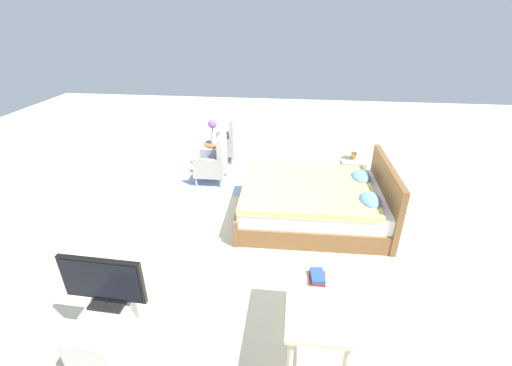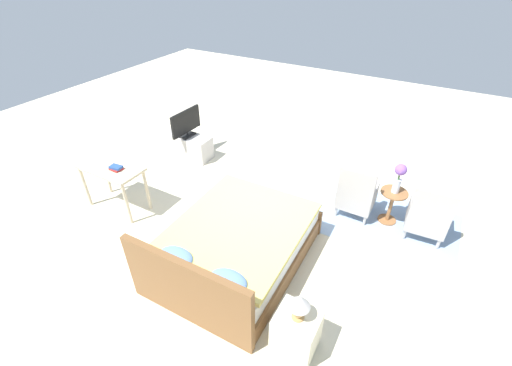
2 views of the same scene
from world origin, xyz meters
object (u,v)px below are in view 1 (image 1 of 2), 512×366
armchair_by_window_right (214,163)px  vanity_desk (316,301)px  flower_vase (213,129)px  table_lamp (355,148)px  nightstand (352,173)px  bed (315,202)px  tv_stand (114,321)px  side_table (214,153)px  tv_flatscreen (103,282)px  book_stack (317,277)px  armchair_by_window_left (225,143)px

armchair_by_window_right → vanity_desk: size_ratio=0.88×
flower_vase → table_lamp: size_ratio=1.45×
nightstand → table_lamp: table_lamp is taller
bed → tv_stand: (2.39, -2.01, -0.07)m
side_table → vanity_desk: bearing=24.7°
tv_flatscreen → vanity_desk: size_ratio=0.75×
flower_vase → table_lamp: bearing=81.0°
side_table → table_lamp: size_ratio=1.70×
table_lamp → tv_stand: bearing=-37.1°
flower_vase → vanity_desk: bearing=24.7°
table_lamp → vanity_desk: bearing=-12.9°
nightstand → tv_stand: bearing=-37.1°
table_lamp → book_stack: 3.48m
tv_stand → book_stack: bearing=96.1°
flower_vase → nightstand: bearing=81.0°
armchair_by_window_left → armchair_by_window_right: size_ratio=1.00×
tv_flatscreen → table_lamp: bearing=142.9°
armchair_by_window_right → table_lamp: bearing=92.3°
side_table → flower_vase: 0.50m
tv_stand → armchair_by_window_right: bearing=176.8°
tv_flatscreen → side_table: bearing=178.8°
tv_flatscreen → vanity_desk: (-0.06, 1.90, -0.08)m
tv_flatscreen → armchair_by_window_right: bearing=176.8°
armchair_by_window_left → tv_flatscreen: tv_flatscreen is taller
side_table → nightstand: bearing=81.0°
armchair_by_window_right → flower_vase: size_ratio=1.93×
armchair_by_window_right → tv_stand: bearing=-3.2°
tv_stand → vanity_desk: vanity_desk is taller
armchair_by_window_left → nightstand: 2.69m
flower_vase → nightstand: flower_vase is taller
armchair_by_window_left → flower_vase: size_ratio=1.93×
armchair_by_window_left → book_stack: (4.32, 1.71, 0.42)m
armchair_by_window_right → tv_flatscreen: bearing=-3.2°
tv_flatscreen → armchair_by_window_left: bearing=177.5°
flower_vase → tv_flatscreen: size_ratio=0.61×
nightstand → book_stack: bearing=-13.4°
armchair_by_window_left → vanity_desk: 4.79m
armchair_by_window_left → nightstand: armchair_by_window_left is taller
armchair_by_window_left → tv_flatscreen: (4.53, -0.19, 0.35)m
side_table → tv_stand: 4.01m
side_table → tv_flatscreen: (4.01, -0.09, 0.38)m
armchair_by_window_right → book_stack: armchair_by_window_right is taller
side_table → table_lamp: table_lamp is taller
tv_stand → flower_vase: bearing=178.8°
armchair_by_window_left → vanity_desk: bearing=20.9°
tv_stand → table_lamp: bearing=142.9°
tv_flatscreen → vanity_desk: tv_flatscreen is taller
armchair_by_window_right → side_table: 0.53m
bed → flower_vase: flower_vase is taller
vanity_desk → book_stack: book_stack is taller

